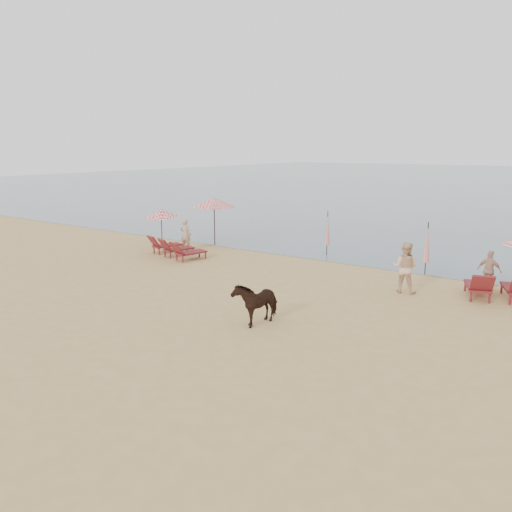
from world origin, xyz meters
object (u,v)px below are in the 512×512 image
Objects in this scene: beachgoer_right_a at (405,267)px; umbrella_open_left_b at (161,213)px; umbrella_open_left_a at (214,202)px; umbrella_closed_left at (327,228)px; beachgoer_left at (186,235)px; cow at (256,302)px; beachgoer_right_b at (489,270)px; umbrella_closed_right at (427,243)px; lounger_cluster_left at (175,248)px.

umbrella_open_left_b is at bearing -8.91° from beachgoer_right_a.
umbrella_open_left_a is 1.18× the size of umbrella_closed_left.
umbrella_open_left_b reaches higher than beachgoer_right_a.
umbrella_open_left_a is 1.59× the size of beachgoer_left.
umbrella_open_left_b is 12.64m from cow.
beachgoer_left is (-0.38, -1.89, -1.51)m from umbrella_open_left_a.
umbrella_open_left_a is at bearing 69.16° from umbrella_open_left_b.
beachgoer_right_b is (15.75, 1.09, -1.08)m from umbrella_open_left_b.
umbrella_open_left_a reaches higher than umbrella_closed_right.
umbrella_open_left_b is at bearing -140.71° from umbrella_open_left_a.
lounger_cluster_left is 2.81m from umbrella_open_left_b.
umbrella_open_left_b is 1.80m from beachgoer_left.
lounger_cluster_left is 1.65m from beachgoer_left.
umbrella_open_left_a reaches higher than lounger_cluster_left.
beachgoer_left is (-11.70, -1.80, -0.55)m from umbrella_closed_right.
beachgoer_right_b is (14.29, 0.86, -0.06)m from beachgoer_left.
lounger_cluster_left is 3.87m from umbrella_open_left_a.
umbrella_open_left_a reaches higher than beachgoer_right_a.
beachgoer_right_a is (5.20, -4.13, -0.41)m from umbrella_closed_left.
beachgoer_right_a is (13.27, -0.98, -0.89)m from umbrella_open_left_b.
umbrella_open_left_a is 6.39m from umbrella_closed_left.
umbrella_closed_right is at bearing -8.60° from beachgoer_right_b.
umbrella_open_left_b is 0.96× the size of umbrella_closed_left.
umbrella_closed_right reaches higher than umbrella_closed_left.
umbrella_closed_left is (6.23, 1.03, -0.97)m from umbrella_open_left_a.
umbrella_open_left_a is 12.57m from cow.
beachgoer_right_a is (11.43, -3.11, -1.39)m from umbrella_open_left_a.
cow is (8.81, -8.81, -1.67)m from umbrella_open_left_a.
umbrella_open_left_b is 8.68m from umbrella_closed_left.
cow is at bearing -54.73° from umbrella_open_left_a.
beachgoer_left is 14.31m from beachgoer_right_b.
umbrella_closed_left is at bearing 167.68° from umbrella_closed_right.
umbrella_open_left_b is 13.33m from umbrella_closed_right.
umbrella_open_left_a is 14.04m from beachgoer_right_b.
cow is (8.56, -5.44, 0.21)m from lounger_cluster_left.
lounger_cluster_left is at bearing -163.49° from umbrella_closed_right.
lounger_cluster_left is 2.17× the size of beachgoer_right_b.
umbrella_closed_left reaches higher than lounger_cluster_left.
umbrella_closed_right is (5.09, -1.11, 0.01)m from umbrella_closed_left.
umbrella_closed_left is (8.08, 3.15, -0.48)m from umbrella_open_left_b.
lounger_cluster_left is 1.73× the size of beachgoer_right_a.
beachgoer_right_a is 1.25× the size of beachgoer_right_b.
umbrella_open_left_b is (-2.10, 1.24, 1.39)m from lounger_cluster_left.
beachgoer_left is at bearing -171.25° from umbrella_closed_right.
beachgoer_right_b is at bearing -144.81° from beachgoer_right_a.
lounger_cluster_left is 11.58m from umbrella_closed_right.
umbrella_closed_left is at bearing -3.54° from beachgoer_right_b.
cow is (-2.51, -8.73, -0.71)m from umbrella_closed_right.
umbrella_open_left_b is 15.83m from beachgoer_right_b.
umbrella_closed_left is at bearing -0.38° from umbrella_open_left_a.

